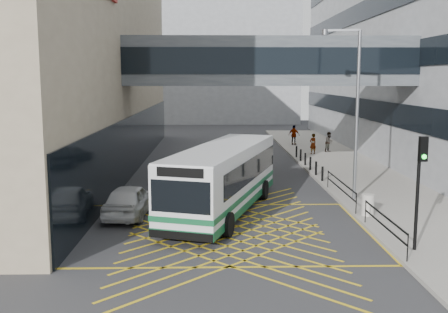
{
  "coord_description": "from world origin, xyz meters",
  "views": [
    {
      "loc": [
        -0.61,
        -21.76,
        6.43
      ],
      "look_at": [
        0.0,
        4.0,
        2.6
      ],
      "focal_mm": 42.0,
      "sensor_mm": 36.0,
      "label": 1
    }
  ],
  "objects": [
    {
      "name": "pedestrian_a",
      "position": [
        7.9,
        21.71,
        1.02
      ],
      "size": [
        0.82,
        0.73,
        1.71
      ],
      "primitive_type": "imported",
      "rotation": [
        0.0,
        0.0,
        3.6
      ],
      "color": "gray",
      "rests_on": "pavement"
    },
    {
      "name": "ground",
      "position": [
        0.0,
        0.0,
        0.0
      ],
      "size": [
        120.0,
        120.0,
        0.0
      ],
      "primitive_type": "plane",
      "color": "#333335"
    },
    {
      "name": "car_dark",
      "position": [
        0.26,
        16.97,
        0.75
      ],
      "size": [
        3.58,
        5.12,
        1.49
      ],
      "primitive_type": "imported",
      "rotation": [
        0.0,
        0.0,
        2.74
      ],
      "color": "black",
      "rests_on": "ground"
    },
    {
      "name": "litter_bin",
      "position": [
        6.61,
        1.69,
        0.66
      ],
      "size": [
        0.57,
        0.57,
        0.99
      ],
      "primitive_type": "cylinder",
      "color": "#ADA89E",
      "rests_on": "pavement"
    },
    {
      "name": "street_lamp",
      "position": [
        6.69,
        5.08,
        5.15
      ],
      "size": [
        1.99,
        0.62,
        8.76
      ],
      "rotation": [
        0.0,
        0.0,
        -0.2
      ],
      "color": "slate",
      "rests_on": "pavement"
    },
    {
      "name": "traffic_light",
      "position": [
        6.91,
        -3.37,
        2.92
      ],
      "size": [
        0.31,
        0.5,
        4.24
      ],
      "rotation": [
        0.0,
        0.0,
        0.1
      ],
      "color": "black",
      "rests_on": "pavement"
    },
    {
      "name": "kerb_railings",
      "position": [
        6.15,
        1.78,
        0.88
      ],
      "size": [
        0.05,
        12.54,
        1.0
      ],
      "color": "black",
      "rests_on": "pavement"
    },
    {
      "name": "pavement",
      "position": [
        9.0,
        15.0,
        0.08
      ],
      "size": [
        6.0,
        54.0,
        0.16
      ],
      "primitive_type": "cube",
      "color": "gray",
      "rests_on": "ground"
    },
    {
      "name": "car_white",
      "position": [
        -4.5,
        2.45,
        0.78
      ],
      "size": [
        2.44,
        5.04,
        1.55
      ],
      "primitive_type": "imported",
      "rotation": [
        0.0,
        0.0,
        3.05
      ],
      "color": "silver",
      "rests_on": "ground"
    },
    {
      "name": "pedestrian_c",
      "position": [
        7.27,
        27.86,
        1.1
      ],
      "size": [
        1.23,
        0.98,
        1.88
      ],
      "primitive_type": "imported",
      "rotation": [
        0.0,
        0.0,
        2.68
      ],
      "color": "gray",
      "rests_on": "pavement"
    },
    {
      "name": "car_silver",
      "position": [
        -0.24,
        18.65,
        0.7
      ],
      "size": [
        3.1,
        4.84,
        1.4
      ],
      "primitive_type": "imported",
      "rotation": [
        0.0,
        0.0,
        3.43
      ],
      "color": "gray",
      "rests_on": "ground"
    },
    {
      "name": "pedestrian_b",
      "position": [
        9.55,
        22.95,
        1.02
      ],
      "size": [
        0.96,
        0.91,
        1.72
      ],
      "primitive_type": "imported",
      "rotation": [
        0.0,
        0.0,
        0.68
      ],
      "color": "gray",
      "rests_on": "pavement"
    },
    {
      "name": "skybridge",
      "position": [
        3.0,
        12.0,
        7.5
      ],
      "size": [
        20.0,
        4.1,
        3.0
      ],
      "color": "#484D53",
      "rests_on": "ground"
    },
    {
      "name": "bus",
      "position": [
        -0.02,
        3.09,
        1.73
      ],
      "size": [
        6.03,
        11.78,
        3.23
      ],
      "rotation": [
        0.0,
        0.0,
        -0.31
      ],
      "color": "silver",
      "rests_on": "ground"
    },
    {
      "name": "bollards",
      "position": [
        6.25,
        15.0,
        0.61
      ],
      "size": [
        0.14,
        10.14,
        0.9
      ],
      "color": "black",
      "rests_on": "pavement"
    },
    {
      "name": "box_junction",
      "position": [
        0.0,
        0.0,
        0.0
      ],
      "size": [
        12.0,
        9.0,
        0.01
      ],
      "color": "gold",
      "rests_on": "ground"
    },
    {
      "name": "building_far",
      "position": [
        -2.0,
        60.0,
        9.0
      ],
      "size": [
        28.0,
        16.0,
        18.0
      ],
      "primitive_type": "cube",
      "color": "gray",
      "rests_on": "ground"
    }
  ]
}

